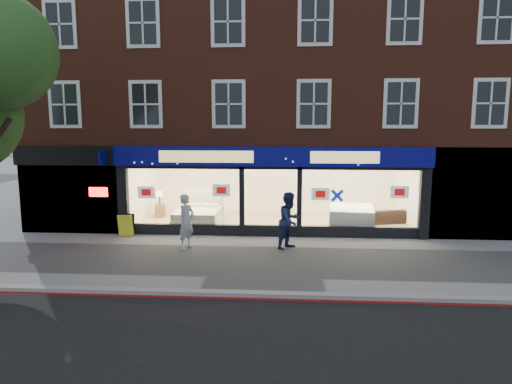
# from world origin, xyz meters

# --- Properties ---
(ground) EXTENTS (120.00, 120.00, 0.00)m
(ground) POSITION_xyz_m (0.00, 0.00, 0.00)
(ground) COLOR gray
(ground) RESTS_ON ground
(kerb_line) EXTENTS (60.00, 0.10, 0.01)m
(kerb_line) POSITION_xyz_m (0.00, -3.10, 0.01)
(kerb_line) COLOR #8C0A07
(kerb_line) RESTS_ON ground
(kerb_stone) EXTENTS (60.00, 0.25, 0.12)m
(kerb_stone) POSITION_xyz_m (0.00, -2.90, 0.06)
(kerb_stone) COLOR gray
(kerb_stone) RESTS_ON ground
(showroom_floor) EXTENTS (11.00, 4.50, 0.10)m
(showroom_floor) POSITION_xyz_m (0.00, 5.25, 0.05)
(showroom_floor) COLOR tan
(showroom_floor) RESTS_ON ground
(building) EXTENTS (19.00, 8.26, 10.30)m
(building) POSITION_xyz_m (-0.02, 6.93, 6.67)
(building) COLOR #612B1E
(building) RESTS_ON ground
(display_bed) EXTENTS (1.84, 2.19, 1.24)m
(display_bed) POSITION_xyz_m (-2.94, 4.34, 0.45)
(display_bed) COLOR beige
(display_bed) RESTS_ON showroom_floor
(bedside_table) EXTENTS (0.54, 0.54, 0.55)m
(bedside_table) POSITION_xyz_m (-4.89, 5.75, 0.38)
(bedside_table) COLOR brown
(bedside_table) RESTS_ON showroom_floor
(mattress_stack) EXTENTS (1.87, 2.25, 0.82)m
(mattress_stack) POSITION_xyz_m (3.10, 4.18, 0.51)
(mattress_stack) COLOR silver
(mattress_stack) RESTS_ON showroom_floor
(sofa) EXTENTS (2.08, 1.26, 0.57)m
(sofa) POSITION_xyz_m (4.60, 5.21, 0.38)
(sofa) COLOR black
(sofa) RESTS_ON showroom_floor
(a_board) EXTENTS (0.56, 0.39, 0.82)m
(a_board) POSITION_xyz_m (-5.30, 2.70, 0.41)
(a_board) COLOR yellow
(a_board) RESTS_ON ground
(pedestrian_grey) EXTENTS (0.70, 0.79, 1.83)m
(pedestrian_grey) POSITION_xyz_m (-2.71, 1.18, 0.91)
(pedestrian_grey) COLOR #ABAFB3
(pedestrian_grey) RESTS_ON ground
(pedestrian_blue) EXTENTS (1.12, 1.17, 1.89)m
(pedestrian_blue) POSITION_xyz_m (0.69, 1.44, 0.95)
(pedestrian_blue) COLOR navy
(pedestrian_blue) RESTS_ON ground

